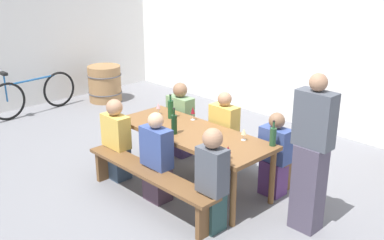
# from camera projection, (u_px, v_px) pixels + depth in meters

# --- Properties ---
(ground_plane) EXTENTS (24.00, 24.00, 0.00)m
(ground_plane) POSITION_uv_depth(u_px,v_px,m) (192.00, 185.00, 5.92)
(ground_plane) COLOR slate
(back_wall) EXTENTS (14.00, 0.20, 3.20)m
(back_wall) POSITION_uv_depth(u_px,v_px,m) (326.00, 36.00, 7.39)
(back_wall) COLOR white
(back_wall) RESTS_ON ground
(side_wall) EXTENTS (0.20, 6.52, 3.20)m
(side_wall) POSITION_uv_depth(u_px,v_px,m) (17.00, 25.00, 8.60)
(side_wall) COLOR white
(side_wall) RESTS_ON ground
(tasting_table) EXTENTS (2.16, 0.83, 0.75)m
(tasting_table) POSITION_uv_depth(u_px,v_px,m) (192.00, 137.00, 5.69)
(tasting_table) COLOR brown
(tasting_table) RESTS_ON ground
(bench_near) EXTENTS (2.06, 0.30, 0.45)m
(bench_near) POSITION_uv_depth(u_px,v_px,m) (149.00, 177.00, 5.33)
(bench_near) COLOR brown
(bench_near) RESTS_ON ground
(bench_far) EXTENTS (2.06, 0.30, 0.45)m
(bench_far) POSITION_uv_depth(u_px,v_px,m) (229.00, 145.00, 6.27)
(bench_far) COLOR brown
(bench_far) RESTS_ON ground
(wine_bottle_0) EXTENTS (0.07, 0.07, 0.33)m
(wine_bottle_0) POSITION_uv_depth(u_px,v_px,m) (174.00, 124.00, 5.54)
(wine_bottle_0) COLOR #143319
(wine_bottle_0) RESTS_ON tasting_table
(wine_bottle_1) EXTENTS (0.08, 0.08, 0.33)m
(wine_bottle_1) POSITION_uv_depth(u_px,v_px,m) (171.00, 109.00, 6.09)
(wine_bottle_1) COLOR #194723
(wine_bottle_1) RESTS_ON tasting_table
(wine_bottle_2) EXTENTS (0.08, 0.08, 0.31)m
(wine_bottle_2) POSITION_uv_depth(u_px,v_px,m) (273.00, 136.00, 5.19)
(wine_bottle_2) COLOR #234C2D
(wine_bottle_2) RESTS_ON tasting_table
(wine_glass_0) EXTENTS (0.07, 0.07, 0.15)m
(wine_glass_0) POSITION_uv_depth(u_px,v_px,m) (228.00, 150.00, 4.85)
(wine_glass_0) COLOR silver
(wine_glass_0) RESTS_ON tasting_table
(wine_glass_1) EXTENTS (0.07, 0.07, 0.15)m
(wine_glass_1) POSITION_uv_depth(u_px,v_px,m) (244.00, 132.00, 5.35)
(wine_glass_1) COLOR silver
(wine_glass_1) RESTS_ON tasting_table
(wine_glass_2) EXTENTS (0.06, 0.06, 0.18)m
(wine_glass_2) POSITION_uv_depth(u_px,v_px,m) (193.00, 111.00, 6.02)
(wine_glass_2) COLOR silver
(wine_glass_2) RESTS_ON tasting_table
(wine_glass_3) EXTENTS (0.06, 0.06, 0.16)m
(wine_glass_3) POSITION_uv_depth(u_px,v_px,m) (158.00, 107.00, 6.25)
(wine_glass_3) COLOR silver
(wine_glass_3) RESTS_ON tasting_table
(seated_guest_near_0) EXTENTS (0.41, 0.24, 1.10)m
(seated_guest_near_0) POSITION_uv_depth(u_px,v_px,m) (116.00, 141.00, 5.94)
(seated_guest_near_0) COLOR #34465A
(seated_guest_near_0) RESTS_ON ground
(seated_guest_near_1) EXTENTS (0.40, 0.24, 1.12)m
(seated_guest_near_1) POSITION_uv_depth(u_px,v_px,m) (157.00, 160.00, 5.39)
(seated_guest_near_1) COLOR #473341
(seated_guest_near_1) RESTS_ON ground
(seated_guest_near_2) EXTENTS (0.32, 0.24, 1.17)m
(seated_guest_near_2) POSITION_uv_depth(u_px,v_px,m) (212.00, 182.00, 4.76)
(seated_guest_near_2) COLOR #294948
(seated_guest_near_2) RESTS_ON ground
(seated_guest_far_0) EXTENTS (0.41, 0.24, 1.12)m
(seated_guest_far_0) POSITION_uv_depth(u_px,v_px,m) (180.00, 121.00, 6.67)
(seated_guest_far_0) COLOR #42315E
(seated_guest_far_0) RESTS_ON ground
(seated_guest_far_1) EXTENTS (0.39, 0.24, 1.15)m
(seated_guest_far_1) POSITION_uv_depth(u_px,v_px,m) (224.00, 136.00, 6.08)
(seated_guest_far_1) COLOR #3F4854
(seated_guest_far_1) RESTS_ON ground
(seated_guest_far_2) EXTENTS (0.38, 0.24, 1.07)m
(seated_guest_far_2) POSITION_uv_depth(u_px,v_px,m) (274.00, 157.00, 5.53)
(seated_guest_far_2) COLOR #55326C
(seated_guest_far_2) RESTS_ON ground
(standing_host) EXTENTS (0.40, 0.24, 1.74)m
(standing_host) POSITION_uv_depth(u_px,v_px,m) (311.00, 158.00, 4.70)
(standing_host) COLOR #4C4457
(standing_host) RESTS_ON ground
(wine_barrel) EXTENTS (0.70, 0.70, 0.74)m
(wine_barrel) POSITION_uv_depth(u_px,v_px,m) (105.00, 84.00, 9.33)
(wine_barrel) COLOR #9E7247
(wine_barrel) RESTS_ON ground
(parked_bicycle_0) EXTENTS (0.25, 1.79, 0.90)m
(parked_bicycle_0) POSITION_uv_depth(u_px,v_px,m) (34.00, 94.00, 8.57)
(parked_bicycle_0) COLOR black
(parked_bicycle_0) RESTS_ON ground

